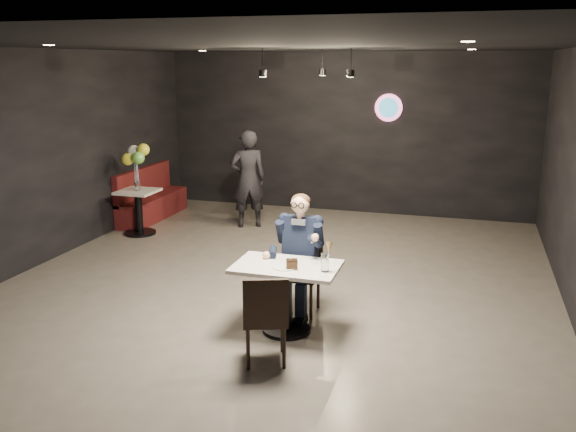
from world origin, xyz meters
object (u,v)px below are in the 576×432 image
(side_table, at_px, (139,212))
(passerby, at_px, (248,179))
(seated_man, at_px, (301,252))
(chair_near, at_px, (265,317))
(booth_bench, at_px, (152,194))
(balloon_vase, at_px, (137,186))
(main_table, at_px, (287,298))
(chair_far, at_px, (300,274))
(sundae_glass, at_px, (325,262))

(side_table, height_order, passerby, passerby)
(seated_man, bearing_deg, chair_near, -90.00)
(seated_man, height_order, passerby, passerby)
(booth_bench, xyz_separation_m, balloon_vase, (0.30, -1.00, 0.36))
(main_table, xyz_separation_m, chair_near, (0.00, -0.70, 0.09))
(chair_far, distance_m, booth_bench, 5.07)
(seated_man, xyz_separation_m, balloon_vase, (-3.48, 2.38, 0.10))
(passerby, bearing_deg, chair_near, 84.43)
(main_table, bearing_deg, sundae_glass, -9.35)
(sundae_glass, distance_m, side_table, 4.95)
(sundae_glass, height_order, side_table, sundae_glass)
(booth_bench, height_order, passerby, passerby)
(main_table, bearing_deg, balloon_vase, 139.84)
(main_table, distance_m, booth_bench, 5.45)
(balloon_vase, distance_m, passerby, 1.87)
(balloon_vase, xyz_separation_m, passerby, (1.59, 0.98, 0.02))
(sundae_glass, distance_m, balloon_vase, 4.93)
(chair_far, relative_size, chair_near, 1.00)
(sundae_glass, xyz_separation_m, balloon_vase, (-3.90, 3.00, -0.02))
(balloon_vase, bearing_deg, main_table, -40.16)
(main_table, height_order, sundae_glass, sundae_glass)
(chair_near, distance_m, booth_bench, 5.97)
(sundae_glass, distance_m, booth_bench, 5.82)
(balloon_vase, bearing_deg, chair_near, -46.24)
(passerby, bearing_deg, seated_man, 91.46)
(chair_far, relative_size, passerby, 0.54)
(side_table, bearing_deg, main_table, -40.16)
(booth_bench, bearing_deg, main_table, -46.17)
(chair_near, bearing_deg, seated_man, 69.51)
(chair_near, relative_size, passerby, 0.54)
(passerby, bearing_deg, main_table, 87.91)
(main_table, xyz_separation_m, sundae_glass, (0.43, -0.07, 0.47))
(booth_bench, height_order, side_table, booth_bench)
(main_table, height_order, chair_near, chair_near)
(chair_far, bearing_deg, sundae_glass, -55.33)
(passerby, bearing_deg, balloon_vase, 3.90)
(sundae_glass, relative_size, balloon_vase, 1.26)
(sundae_glass, bearing_deg, main_table, 170.65)
(chair_near, distance_m, passerby, 5.00)
(chair_far, bearing_deg, booth_bench, 138.14)
(chair_near, xyz_separation_m, balloon_vase, (-3.48, 3.63, 0.36))
(main_table, height_order, balloon_vase, balloon_vase)
(chair_far, bearing_deg, seated_man, 90.00)
(side_table, bearing_deg, chair_far, -34.43)
(main_table, bearing_deg, passerby, 115.74)
(seated_man, relative_size, balloon_vase, 9.65)
(chair_far, bearing_deg, main_table, -90.00)
(chair_far, relative_size, sundae_glass, 4.89)
(chair_far, bearing_deg, side_table, 145.57)
(main_table, xyz_separation_m, seated_man, (0.00, 0.55, 0.34))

